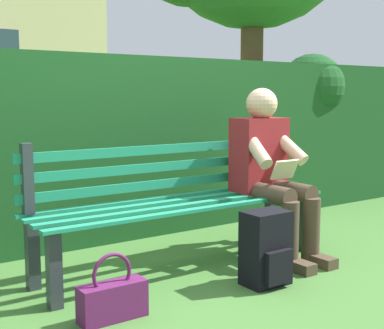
# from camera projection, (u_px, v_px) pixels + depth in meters

# --- Properties ---
(ground) EXTENTS (60.00, 60.00, 0.00)m
(ground) POSITION_uv_depth(u_px,v_px,m) (183.00, 268.00, 3.51)
(ground) COLOR #3D6B2D
(park_bench) EXTENTS (2.03, 0.51, 0.85)m
(park_bench) POSITION_uv_depth(u_px,v_px,m) (177.00, 199.00, 3.52)
(park_bench) COLOR #2D3338
(park_bench) RESTS_ON ground
(person_seated) EXTENTS (0.44, 0.73, 1.17)m
(person_seated) POSITION_uv_depth(u_px,v_px,m) (270.00, 168.00, 3.72)
(person_seated) COLOR maroon
(person_seated) RESTS_ON ground
(hedge_backdrop) EXTENTS (6.36, 0.81, 1.54)m
(hedge_backdrop) POSITION_uv_depth(u_px,v_px,m) (148.00, 140.00, 4.57)
(hedge_backdrop) COLOR #19471E
(hedge_backdrop) RESTS_ON ground
(backpack) EXTENTS (0.27, 0.26, 0.44)m
(backpack) POSITION_uv_depth(u_px,v_px,m) (266.00, 249.00, 3.17)
(backpack) COLOR black
(backpack) RESTS_ON ground
(handbag) EXTENTS (0.35, 0.12, 0.35)m
(handbag) POSITION_uv_depth(u_px,v_px,m) (113.00, 298.00, 2.69)
(handbag) COLOR #59194C
(handbag) RESTS_ON ground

